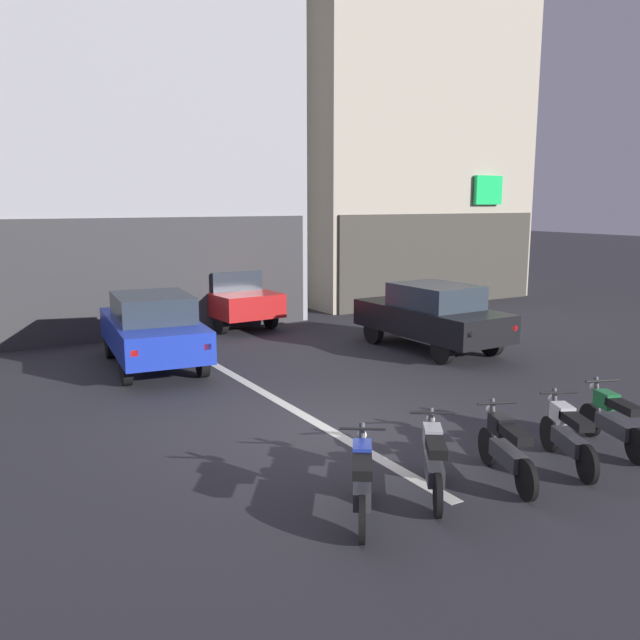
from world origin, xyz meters
TOP-DOWN VIEW (x-y plane):
  - ground_plane at (0.00, 0.00)m, footprint 120.00×120.00m
  - lane_centre_line at (0.00, 6.00)m, footprint 0.20×18.00m
  - building_mid_block at (-0.66, 12.93)m, footprint 10.48×8.18m
  - building_far_right at (10.19, 12.93)m, footprint 8.90×7.51m
  - car_blue_crossing_near at (-1.23, 5.49)m, footprint 2.18×4.26m
  - car_black_parked_kerbside at (5.18, 3.73)m, footprint 1.87×4.15m
  - car_red_down_street at (2.16, 9.57)m, footprint 1.96×4.18m
  - motorcycle_blue_row_leftmost at (-1.20, -2.69)m, footprint 0.98×1.43m
  - motorcycle_silver_row_left_mid at (-0.10, -2.65)m, footprint 1.00×1.42m
  - motorcycle_black_row_centre at (0.99, -2.80)m, footprint 0.72×1.59m
  - motorcycle_white_row_right_mid at (2.09, -2.87)m, footprint 0.79×1.54m
  - motorcycle_green_row_rightmost at (3.19, -2.79)m, footprint 0.70×1.60m

SIDE VIEW (x-z plane):
  - ground_plane at x=0.00m, z-range 0.00..0.00m
  - lane_centre_line at x=0.00m, z-range 0.00..0.01m
  - motorcycle_blue_row_leftmost at x=-1.20m, z-range -0.03..0.95m
  - motorcycle_silver_row_left_mid at x=-0.10m, z-range -0.03..0.95m
  - motorcycle_black_row_centre at x=0.99m, z-range -0.03..0.95m
  - motorcycle_white_row_right_mid at x=2.09m, z-range -0.03..0.95m
  - motorcycle_green_row_rightmost at x=3.19m, z-range -0.03..0.95m
  - car_blue_crossing_near at x=-1.23m, z-range 0.07..1.71m
  - car_black_parked_kerbside at x=5.18m, z-range 0.07..1.71m
  - car_red_down_street at x=2.16m, z-range 0.07..1.71m
  - building_mid_block at x=-0.66m, z-range -0.02..16.54m
  - building_far_right at x=10.19m, z-range -0.02..17.15m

